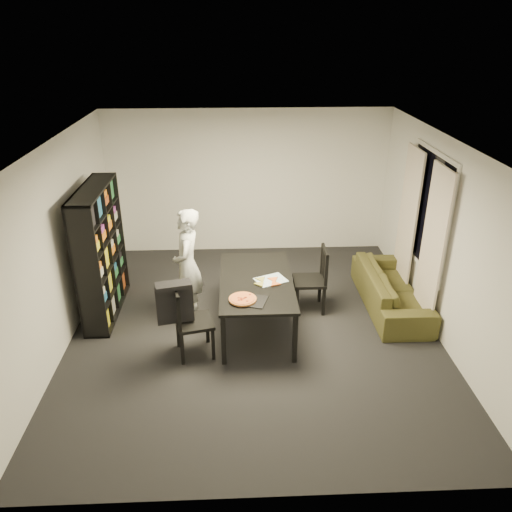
{
  "coord_description": "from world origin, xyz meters",
  "views": [
    {
      "loc": [
        -0.24,
        -5.91,
        3.91
      ],
      "look_at": [
        0.03,
        0.17,
        1.05
      ],
      "focal_mm": 35.0,
      "sensor_mm": 36.0,
      "label": 1
    }
  ],
  "objects_px": {
    "chair_left": "(187,317)",
    "pepperoni_pizza": "(243,299)",
    "baking_tray": "(250,300)",
    "sofa": "(391,289)",
    "bookshelf": "(101,252)",
    "dining_table": "(256,284)",
    "chair_right": "(316,275)",
    "person": "(188,265)"
  },
  "relations": [
    {
      "from": "sofa",
      "to": "dining_table",
      "type": "bearing_deg",
      "value": 102.97
    },
    {
      "from": "dining_table",
      "to": "chair_left",
      "type": "distance_m",
      "value": 1.1
    },
    {
      "from": "dining_table",
      "to": "chair_right",
      "type": "relative_size",
      "value": 1.8
    },
    {
      "from": "bookshelf",
      "to": "baking_tray",
      "type": "relative_size",
      "value": 4.75
    },
    {
      "from": "bookshelf",
      "to": "dining_table",
      "type": "bearing_deg",
      "value": -13.65
    },
    {
      "from": "dining_table",
      "to": "sofa",
      "type": "xyz_separation_m",
      "value": [
        2.05,
        0.47,
        -0.39
      ]
    },
    {
      "from": "chair_left",
      "to": "pepperoni_pizza",
      "type": "xyz_separation_m",
      "value": [
        0.71,
        0.06,
        0.21
      ]
    },
    {
      "from": "person",
      "to": "bookshelf",
      "type": "bearing_deg",
      "value": -97.86
    },
    {
      "from": "dining_table",
      "to": "baking_tray",
      "type": "relative_size",
      "value": 4.43
    },
    {
      "from": "chair_right",
      "to": "pepperoni_pizza",
      "type": "distance_m",
      "value": 1.49
    },
    {
      "from": "chair_left",
      "to": "person",
      "type": "height_order",
      "value": "person"
    },
    {
      "from": "bookshelf",
      "to": "person",
      "type": "xyz_separation_m",
      "value": [
        1.24,
        -0.2,
        -0.13
      ]
    },
    {
      "from": "bookshelf",
      "to": "sofa",
      "type": "bearing_deg",
      "value": -0.81
    },
    {
      "from": "chair_right",
      "to": "person",
      "type": "relative_size",
      "value": 0.6
    },
    {
      "from": "bookshelf",
      "to": "chair_right",
      "type": "bearing_deg",
      "value": -1.57
    },
    {
      "from": "dining_table",
      "to": "chair_left",
      "type": "bearing_deg",
      "value": -145.91
    },
    {
      "from": "chair_left",
      "to": "dining_table",
      "type": "bearing_deg",
      "value": -69.08
    },
    {
      "from": "chair_left",
      "to": "chair_right",
      "type": "height_order",
      "value": "chair_right"
    },
    {
      "from": "dining_table",
      "to": "pepperoni_pizza",
      "type": "xyz_separation_m",
      "value": [
        -0.2,
        -0.55,
        0.09
      ]
    },
    {
      "from": "baking_tray",
      "to": "sofa",
      "type": "bearing_deg",
      "value": 25.53
    },
    {
      "from": "person",
      "to": "pepperoni_pizza",
      "type": "height_order",
      "value": "person"
    },
    {
      "from": "bookshelf",
      "to": "pepperoni_pizza",
      "type": "bearing_deg",
      "value": -28.51
    },
    {
      "from": "dining_table",
      "to": "sofa",
      "type": "height_order",
      "value": "dining_table"
    },
    {
      "from": "chair_left",
      "to": "sofa",
      "type": "xyz_separation_m",
      "value": [
        2.95,
        1.08,
        -0.27
      ]
    },
    {
      "from": "dining_table",
      "to": "person",
      "type": "xyz_separation_m",
      "value": [
        -0.95,
        0.33,
        0.15
      ]
    },
    {
      "from": "bookshelf",
      "to": "sofa",
      "type": "relative_size",
      "value": 0.97
    },
    {
      "from": "chair_left",
      "to": "baking_tray",
      "type": "distance_m",
      "value": 0.82
    },
    {
      "from": "bookshelf",
      "to": "chair_right",
      "type": "xyz_separation_m",
      "value": [
        3.08,
        -0.08,
        -0.39
      ]
    },
    {
      "from": "sofa",
      "to": "baking_tray",
      "type": "bearing_deg",
      "value": 115.53
    },
    {
      "from": "chair_right",
      "to": "pepperoni_pizza",
      "type": "xyz_separation_m",
      "value": [
        -1.09,
        -1.0,
        0.2
      ]
    },
    {
      "from": "bookshelf",
      "to": "sofa",
      "type": "distance_m",
      "value": 4.28
    },
    {
      "from": "bookshelf",
      "to": "dining_table",
      "type": "height_order",
      "value": "bookshelf"
    },
    {
      "from": "person",
      "to": "pepperoni_pizza",
      "type": "distance_m",
      "value": 1.16
    },
    {
      "from": "chair_left",
      "to": "baking_tray",
      "type": "bearing_deg",
      "value": -99.11
    },
    {
      "from": "dining_table",
      "to": "baking_tray",
      "type": "bearing_deg",
      "value": -100.56
    },
    {
      "from": "bookshelf",
      "to": "chair_left",
      "type": "height_order",
      "value": "bookshelf"
    },
    {
      "from": "bookshelf",
      "to": "baking_tray",
      "type": "xyz_separation_m",
      "value": [
        2.08,
        -1.09,
        -0.21
      ]
    },
    {
      "from": "person",
      "to": "sofa",
      "type": "bearing_deg",
      "value": 94.28
    },
    {
      "from": "chair_right",
      "to": "baking_tray",
      "type": "height_order",
      "value": "chair_right"
    },
    {
      "from": "chair_right",
      "to": "person",
      "type": "distance_m",
      "value": 1.87
    },
    {
      "from": "chair_left",
      "to": "sofa",
      "type": "bearing_deg",
      "value": -83.01
    },
    {
      "from": "bookshelf",
      "to": "sofa",
      "type": "xyz_separation_m",
      "value": [
        4.23,
        -0.06,
        -0.66
      ]
    }
  ]
}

